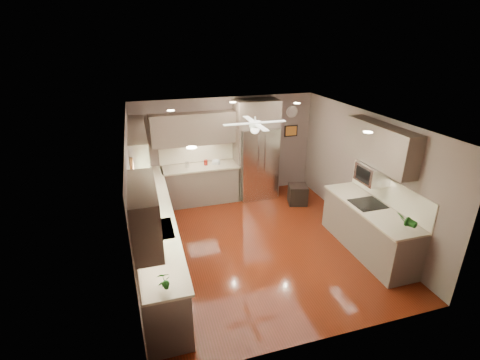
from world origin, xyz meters
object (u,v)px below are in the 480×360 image
potted_plant_right (406,220)px  canister_b (187,165)px  potted_plant_left (164,280)px  bowl (216,164)px  refrigerator (257,151)px  soap_bottle (146,217)px  paper_towel (160,251)px  stool (298,194)px  canister_d (206,163)px  microwave (372,174)px

potted_plant_right → canister_b: bearing=127.2°
canister_b → potted_plant_left: bearing=-102.4°
bowl → refrigerator: refrigerator is taller
potted_plant_left → canister_b: bearing=77.6°
potted_plant_right → bowl: (-2.23, 3.86, -0.15)m
potted_plant_left → potted_plant_right: 3.87m
potted_plant_right → refrigerator: size_ratio=0.15×
soap_bottle → canister_b: bearing=66.3°
soap_bottle → paper_towel: bearing=-83.7°
stool → soap_bottle: bearing=-155.9°
canister_b → potted_plant_left: (-0.93, -4.20, 0.08)m
soap_bottle → paper_towel: 1.16m
potted_plant_right → paper_towel: 3.87m
canister_d → soap_bottle: soap_bottle is taller
soap_bottle → potted_plant_right: potted_plant_right is taller
canister_d → bowl: 0.25m
soap_bottle → stool: 4.03m
canister_b → potted_plant_right: 4.85m
stool → canister_b: bearing=162.9°
bowl → paper_towel: size_ratio=0.68×
potted_plant_right → paper_towel: potted_plant_right is taller
potted_plant_right → bowl: size_ratio=1.73×
microwave → stool: (-0.50, 1.96, -1.24)m
paper_towel → potted_plant_right: bearing=-4.6°
potted_plant_right → paper_towel: (-3.86, 0.31, -0.04)m
refrigerator → canister_b: bearing=178.8°
refrigerator → microwave: (1.33, -2.71, 0.29)m
soap_bottle → paper_towel: paper_towel is taller
canister_b → potted_plant_right: potted_plant_right is taller
bowl → soap_bottle: bearing=-126.2°
canister_d → paper_towel: 3.85m
soap_bottle → bowl: (1.75, 2.39, -0.07)m
potted_plant_left → stool: size_ratio=0.56×
bowl → paper_towel: 3.91m
canister_d → soap_bottle: size_ratio=0.68×
potted_plant_left → stool: bearing=44.5°
potted_plant_right → bowl: potted_plant_right is taller
canister_b → canister_d: size_ratio=1.05×
potted_plant_left → paper_towel: same height
potted_plant_left → canister_d: bearing=71.9°
soap_bottle → potted_plant_left: bearing=-86.0°
microwave → paper_towel: microwave is taller
canister_d → potted_plant_right: size_ratio=0.37×
soap_bottle → paper_towel: (0.13, -1.16, 0.04)m
stool → refrigerator: bearing=137.9°
canister_b → microwave: 4.13m
canister_d → microwave: 3.84m
potted_plant_left → potted_plant_right: size_ratio=0.84×
microwave → stool: bearing=104.3°
soap_bottle → bowl: bearing=53.8°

